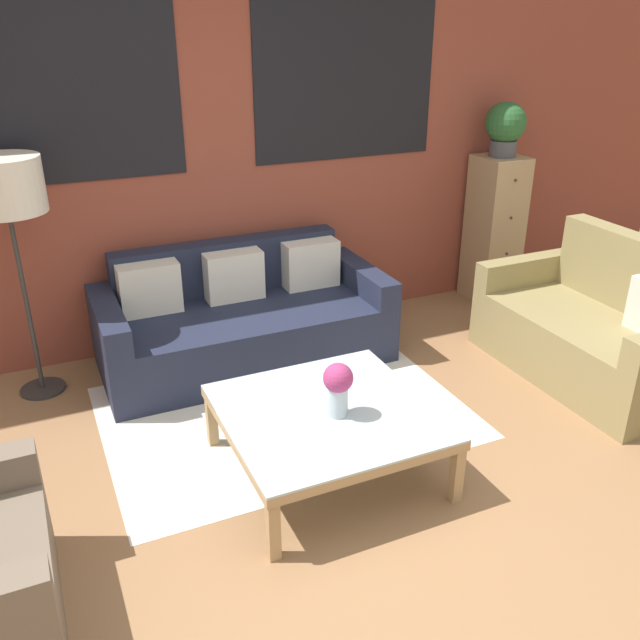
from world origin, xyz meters
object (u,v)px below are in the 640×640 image
(settee_vintage, at_px, (596,332))
(drawer_cabinet, at_px, (494,230))
(potted_plant, at_px, (505,126))
(floor_lamp, at_px, (5,192))
(coffee_table, at_px, (327,418))
(couch_dark, at_px, (243,321))
(flower_vase, at_px, (338,385))

(settee_vintage, bearing_deg, drawer_cabinet, 81.79)
(drawer_cabinet, height_order, potted_plant, potted_plant)
(floor_lamp, bearing_deg, coffee_table, -48.93)
(potted_plant, bearing_deg, couch_dark, -174.53)
(couch_dark, height_order, settee_vintage, settee_vintage)
(settee_vintage, height_order, floor_lamp, floor_lamp)
(couch_dark, relative_size, flower_vase, 6.72)
(potted_plant, height_order, flower_vase, potted_plant)
(couch_dark, bearing_deg, floor_lamp, 175.42)
(drawer_cabinet, distance_m, potted_plant, 0.83)
(couch_dark, distance_m, floor_lamp, 1.68)
(coffee_table, relative_size, drawer_cabinet, 0.87)
(settee_vintage, relative_size, flower_vase, 5.08)
(settee_vintage, relative_size, coffee_table, 1.41)
(couch_dark, xyz_separation_m, settee_vintage, (2.07, -1.18, 0.02))
(coffee_table, distance_m, flower_vase, 0.23)
(floor_lamp, bearing_deg, drawer_cabinet, 1.74)
(coffee_table, distance_m, drawer_cabinet, 2.82)
(floor_lamp, relative_size, flower_vase, 5.19)
(floor_lamp, height_order, potted_plant, potted_plant)
(couch_dark, bearing_deg, potted_plant, 5.47)
(couch_dark, bearing_deg, settee_vintage, -29.67)
(settee_vintage, height_order, coffee_table, settee_vintage)
(settee_vintage, distance_m, floor_lamp, 3.77)
(coffee_table, height_order, floor_lamp, floor_lamp)
(settee_vintage, distance_m, flower_vase, 2.08)
(settee_vintage, bearing_deg, flower_vase, -171.78)
(settee_vintage, xyz_separation_m, floor_lamp, (-3.40, 1.28, 0.99))
(settee_vintage, bearing_deg, floor_lamp, 159.33)
(flower_vase, bearing_deg, settee_vintage, 8.22)
(drawer_cabinet, bearing_deg, potted_plant, 90.00)
(flower_vase, bearing_deg, coffee_table, 120.72)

